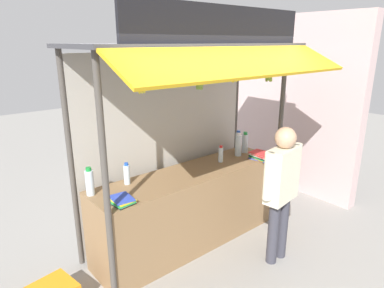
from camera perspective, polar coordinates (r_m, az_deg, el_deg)
The scene contains 17 objects.
ground_plane at distance 4.48m, azimuth 0.00°, elevation -16.04°, with size 20.00×20.00×0.00m, color gray.
stall_counter at distance 4.24m, azimuth 0.00°, elevation -10.68°, with size 2.52×0.65×0.94m, color olive.
stall_structure at distance 3.93m, azimuth -1.27°, elevation 5.82°, with size 2.72×1.54×2.77m.
water_bottle_mid_right at distance 4.60m, azimuth 7.88°, elevation -0.20°, with size 0.09×0.09×0.32m.
water_bottle_front_left at distance 3.56m, azimuth -16.96°, elevation -6.21°, with size 0.08×0.08×0.30m.
water_bottle_back_left at distance 3.74m, azimuth -10.99°, elevation -5.03°, with size 0.07×0.07×0.25m.
water_bottle_far_right at distance 4.35m, azimuth 4.91°, elevation -1.75°, with size 0.06×0.06×0.22m.
water_bottle_center at distance 4.75m, azimuth 8.98°, elevation 0.18°, with size 0.08×0.08×0.30m.
water_bottle_left at distance 4.84m, azimuth 7.82°, elevation 0.50°, with size 0.08×0.08×0.29m.
magazine_stack_right at distance 4.56m, azimuth 11.64°, elevation -1.93°, with size 0.24×0.29×0.09m.
magazine_stack_mid_left at distance 3.36m, azimuth -11.86°, elevation -9.38°, with size 0.22×0.27×0.05m.
banana_bunch_inner_right at distance 4.07m, azimuth 12.91°, elevation 11.34°, with size 0.10×0.11×0.31m.
banana_bunch_rightmost at distance 3.61m, azimuth 7.17°, elevation 11.45°, with size 0.10×0.09×0.27m.
banana_bunch_leftmost at distance 3.28m, azimuth 1.30°, elevation 10.44°, with size 0.09×0.09×0.30m.
banana_bunch_inner_left at distance 2.89m, azimuth -8.64°, elevation 9.82°, with size 0.10×0.09×0.27m.
vendor_person at distance 3.82m, azimuth 14.97°, elevation -6.47°, with size 0.60×0.25×1.59m.
neighbour_wall at distance 5.88m, azimuth 16.55°, elevation 6.40°, with size 0.20×2.40×2.86m, color beige.
Camera 1 is at (-2.42, -2.87, 2.44)m, focal length 31.44 mm.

